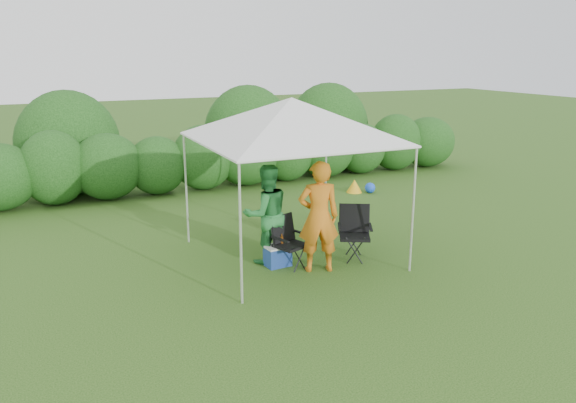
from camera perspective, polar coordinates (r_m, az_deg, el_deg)
name	(u,v)px	position (r m, az deg, el deg)	size (l,w,h in m)	color
ground	(304,265)	(9.80, 1.59, -6.42)	(70.00, 70.00, 0.00)	#375D1D
hedge	(208,159)	(15.03, -8.16, 4.33)	(16.29, 1.53, 1.80)	#23561B
canopy	(292,119)	(9.63, 0.37, 8.35)	(3.10, 3.10, 2.83)	silver
chair_right	(355,229)	(10.03, 6.78, -2.75)	(0.73, 0.72, 0.95)	black
chair_left	(288,238)	(9.58, -0.04, -3.75)	(0.65, 0.63, 0.88)	black
man	(319,217)	(9.27, 3.13, -1.56)	(0.69, 0.45, 1.88)	orange
woman	(267,214)	(9.67, -2.19, -1.28)	(0.85, 0.66, 1.74)	#2A803B
cooler	(278,255)	(9.69, -1.06, -5.50)	(0.47, 0.36, 0.37)	navy
bottle	(282,240)	(9.58, -0.65, -3.92)	(0.06, 0.06, 0.21)	#592D0C
lawn_toy	(358,186)	(14.74, 7.17, 1.53)	(0.68, 0.56, 0.34)	#F2AE19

